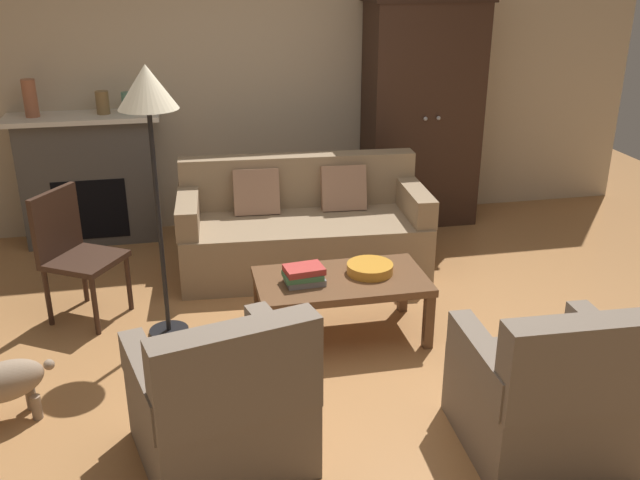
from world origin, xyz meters
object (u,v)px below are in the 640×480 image
(floor_lamp, at_px, (148,105))
(book_stack, at_px, (304,275))
(coffee_table, at_px, (341,285))
(mantel_vase_terracotta, at_px, (30,98))
(fruit_bowl, at_px, (370,268))
(mantel_vase_bronze, at_px, (103,103))
(side_chair_wooden, at_px, (73,247))
(armoire, at_px, (421,113))
(armchair_near_right, at_px, (547,397))
(fireplace, at_px, (90,178))
(mantel_vase_jade, at_px, (127,103))
(armchair_near_left, at_px, (222,407))
(couch, at_px, (303,230))

(floor_lamp, bearing_deg, book_stack, -19.13)
(coffee_table, relative_size, mantel_vase_terracotta, 3.62)
(fruit_bowl, bearing_deg, mantel_vase_bronze, 130.40)
(coffee_table, height_order, fruit_bowl, fruit_bowl)
(side_chair_wooden, bearing_deg, armoire, 25.07)
(armoire, distance_m, floor_lamp, 2.97)
(coffee_table, height_order, side_chair_wooden, side_chair_wooden)
(fruit_bowl, distance_m, mantel_vase_bronze, 2.80)
(armoire, distance_m, armchair_near_right, 3.48)
(armoire, bearing_deg, fireplace, 178.49)
(armoire, distance_m, mantel_vase_terracotta, 3.34)
(coffee_table, distance_m, book_stack, 0.28)
(armchair_near_right, bearing_deg, book_stack, 126.72)
(fireplace, height_order, floor_lamp, floor_lamp)
(side_chair_wooden, bearing_deg, mantel_vase_jade, 75.64)
(armchair_near_left, relative_size, side_chair_wooden, 1.03)
(book_stack, bearing_deg, couch, 79.96)
(fruit_bowl, xyz_separation_m, book_stack, (-0.45, -0.07, 0.03))
(fruit_bowl, xyz_separation_m, floor_lamp, (-1.32, 0.23, 1.08))
(armchair_near_right, bearing_deg, couch, 107.22)
(couch, height_order, side_chair_wooden, side_chair_wooden)
(fruit_bowl, relative_size, book_stack, 1.15)
(armchair_near_right, bearing_deg, coffee_table, 118.45)
(coffee_table, bearing_deg, mantel_vase_bronze, 126.52)
(armchair_near_right, bearing_deg, mantel_vase_bronze, 123.53)
(armchair_near_left, height_order, side_chair_wooden, side_chair_wooden)
(coffee_table, bearing_deg, armchair_near_right, -61.55)
(couch, xyz_separation_m, coffee_table, (0.04, -1.14, 0.05))
(mantel_vase_jade, bearing_deg, couch, -36.01)
(mantel_vase_terracotta, height_order, mantel_vase_bronze, mantel_vase_terracotta)
(couch, bearing_deg, fireplace, 150.16)
(armchair_near_left, height_order, armchair_near_right, same)
(couch, bearing_deg, armoire, 35.08)
(mantel_vase_terracotta, xyz_separation_m, mantel_vase_jade, (0.76, 0.00, -0.07))
(armoire, bearing_deg, floor_lamp, -143.02)
(coffee_table, height_order, mantel_vase_bronze, mantel_vase_bronze)
(couch, relative_size, fruit_bowl, 6.50)
(mantel_vase_jade, height_order, armchair_near_left, mantel_vase_jade)
(couch, xyz_separation_m, side_chair_wooden, (-1.67, -0.49, 0.19))
(coffee_table, bearing_deg, mantel_vase_terracotta, 135.24)
(fruit_bowl, xyz_separation_m, armchair_near_left, (-1.05, -1.14, -0.14))
(mantel_vase_bronze, relative_size, mantel_vase_jade, 1.09)
(fruit_bowl, distance_m, mantel_vase_jade, 2.68)
(fruit_bowl, height_order, armchair_near_right, armchair_near_right)
(couch, bearing_deg, side_chair_wooden, -163.81)
(mantel_vase_bronze, bearing_deg, armchair_near_left, -77.72)
(coffee_table, distance_m, side_chair_wooden, 1.84)
(couch, distance_m, armchair_near_left, 2.38)
(fireplace, height_order, armoire, armoire)
(couch, bearing_deg, mantel_vase_jade, 143.99)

